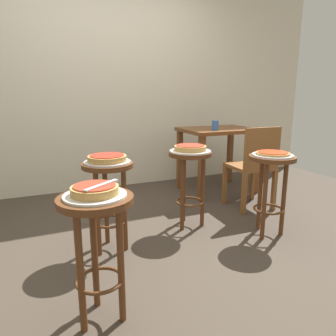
{
  "coord_description": "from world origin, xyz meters",
  "views": [
    {
      "loc": [
        -0.87,
        -2.24,
        1.16
      ],
      "look_at": [
        0.07,
        -0.11,
        0.61
      ],
      "focal_mm": 33.61,
      "sensor_mm": 36.0,
      "label": 1
    }
  ],
  "objects_px": {
    "pizza_leftside": "(107,158)",
    "serving_plate_leftside": "(107,162)",
    "pizza_middle": "(273,153)",
    "pizza_rear": "(190,148)",
    "stool_middle": "(271,177)",
    "cup_near_edge": "(215,125)",
    "stool_rear": "(190,172)",
    "serving_plate_rear": "(190,151)",
    "pizza_server_knife": "(102,185)",
    "wooden_chair": "(254,164)",
    "pizza_foreground": "(95,190)",
    "dining_table": "(218,140)",
    "stool_foreground": "(97,231)",
    "stool_leftside": "(108,187)",
    "serving_plate_middle": "(273,155)",
    "serving_plate_foreground": "(95,195)"
  },
  "relations": [
    {
      "from": "pizza_leftside",
      "to": "serving_plate_rear",
      "type": "bearing_deg",
      "value": 11.57
    },
    {
      "from": "pizza_leftside",
      "to": "serving_plate_leftside",
      "type": "bearing_deg",
      "value": 90.0
    },
    {
      "from": "stool_middle",
      "to": "cup_near_edge",
      "type": "height_order",
      "value": "cup_near_edge"
    },
    {
      "from": "serving_plate_middle",
      "to": "serving_plate_rear",
      "type": "height_order",
      "value": "same"
    },
    {
      "from": "pizza_leftside",
      "to": "pizza_rear",
      "type": "distance_m",
      "value": 0.77
    },
    {
      "from": "pizza_leftside",
      "to": "pizza_server_knife",
      "type": "relative_size",
      "value": 1.26
    },
    {
      "from": "stool_rear",
      "to": "pizza_server_knife",
      "type": "distance_m",
      "value": 1.34
    },
    {
      "from": "serving_plate_leftside",
      "to": "pizza_rear",
      "type": "bearing_deg",
      "value": 11.57
    },
    {
      "from": "stool_leftside",
      "to": "serving_plate_middle",
      "type": "bearing_deg",
      "value": -12.06
    },
    {
      "from": "pizza_rear",
      "to": "cup_near_edge",
      "type": "relative_size",
      "value": 2.54
    },
    {
      "from": "serving_plate_middle",
      "to": "cup_near_edge",
      "type": "relative_size",
      "value": 3.01
    },
    {
      "from": "pizza_foreground",
      "to": "serving_plate_leftside",
      "type": "bearing_deg",
      "value": 72.65
    },
    {
      "from": "pizza_rear",
      "to": "wooden_chair",
      "type": "xyz_separation_m",
      "value": [
        0.8,
        0.13,
        -0.24
      ]
    },
    {
      "from": "stool_middle",
      "to": "stool_rear",
      "type": "relative_size",
      "value": 1.0
    },
    {
      "from": "pizza_middle",
      "to": "wooden_chair",
      "type": "distance_m",
      "value": 0.66
    },
    {
      "from": "stool_foreground",
      "to": "serving_plate_rear",
      "type": "height_order",
      "value": "serving_plate_rear"
    },
    {
      "from": "stool_foreground",
      "to": "serving_plate_leftside",
      "type": "height_order",
      "value": "serving_plate_leftside"
    },
    {
      "from": "stool_rear",
      "to": "stool_middle",
      "type": "bearing_deg",
      "value": -39.32
    },
    {
      "from": "serving_plate_rear",
      "to": "pizza_server_knife",
      "type": "relative_size",
      "value": 1.6
    },
    {
      "from": "stool_leftside",
      "to": "stool_rear",
      "type": "bearing_deg",
      "value": 11.57
    },
    {
      "from": "pizza_leftside",
      "to": "dining_table",
      "type": "distance_m",
      "value": 1.84
    },
    {
      "from": "pizza_foreground",
      "to": "dining_table",
      "type": "bearing_deg",
      "value": 43.78
    },
    {
      "from": "wooden_chair",
      "to": "stool_middle",
      "type": "bearing_deg",
      "value": -116.33
    },
    {
      "from": "pizza_foreground",
      "to": "serving_plate_leftside",
      "type": "relative_size",
      "value": 0.69
    },
    {
      "from": "stool_rear",
      "to": "pizza_rear",
      "type": "height_order",
      "value": "pizza_rear"
    },
    {
      "from": "pizza_foreground",
      "to": "stool_middle",
      "type": "height_order",
      "value": "pizza_foreground"
    },
    {
      "from": "stool_leftside",
      "to": "pizza_leftside",
      "type": "relative_size",
      "value": 2.44
    },
    {
      "from": "pizza_middle",
      "to": "wooden_chair",
      "type": "height_order",
      "value": "wooden_chair"
    },
    {
      "from": "serving_plate_middle",
      "to": "dining_table",
      "type": "distance_m",
      "value": 1.28
    },
    {
      "from": "pizza_rear",
      "to": "dining_table",
      "type": "distance_m",
      "value": 1.15
    },
    {
      "from": "stool_rear",
      "to": "dining_table",
      "type": "bearing_deg",
      "value": 45.62
    },
    {
      "from": "pizza_middle",
      "to": "dining_table",
      "type": "height_order",
      "value": "dining_table"
    },
    {
      "from": "dining_table",
      "to": "cup_near_edge",
      "type": "distance_m",
      "value": 0.29
    },
    {
      "from": "stool_foreground",
      "to": "pizza_server_knife",
      "type": "xyz_separation_m",
      "value": [
        0.03,
        -0.02,
        0.24
      ]
    },
    {
      "from": "pizza_middle",
      "to": "serving_plate_rear",
      "type": "bearing_deg",
      "value": 140.68
    },
    {
      "from": "dining_table",
      "to": "pizza_middle",
      "type": "bearing_deg",
      "value": -102.68
    },
    {
      "from": "stool_rear",
      "to": "pizza_server_knife",
      "type": "xyz_separation_m",
      "value": [
        -0.95,
        -0.91,
        0.24
      ]
    },
    {
      "from": "wooden_chair",
      "to": "serving_plate_leftside",
      "type": "bearing_deg",
      "value": -169.63
    },
    {
      "from": "stool_leftside",
      "to": "wooden_chair",
      "type": "relative_size",
      "value": 0.8
    },
    {
      "from": "pizza_foreground",
      "to": "stool_middle",
      "type": "xyz_separation_m",
      "value": [
        1.5,
        0.47,
        -0.21
      ]
    },
    {
      "from": "serving_plate_rear",
      "to": "stool_middle",
      "type": "bearing_deg",
      "value": -39.32
    },
    {
      "from": "serving_plate_middle",
      "to": "stool_rear",
      "type": "distance_m",
      "value": 0.7
    },
    {
      "from": "stool_rear",
      "to": "pizza_server_knife",
      "type": "bearing_deg",
      "value": -136.28
    },
    {
      "from": "serving_plate_foreground",
      "to": "serving_plate_rear",
      "type": "xyz_separation_m",
      "value": [
        0.98,
        0.89,
        0.0
      ]
    },
    {
      "from": "pizza_foreground",
      "to": "stool_leftside",
      "type": "bearing_deg",
      "value": 72.65
    },
    {
      "from": "pizza_middle",
      "to": "pizza_rear",
      "type": "distance_m",
      "value": 0.67
    },
    {
      "from": "stool_middle",
      "to": "pizza_leftside",
      "type": "height_order",
      "value": "pizza_leftside"
    },
    {
      "from": "pizza_rear",
      "to": "wooden_chair",
      "type": "height_order",
      "value": "wooden_chair"
    },
    {
      "from": "stool_leftside",
      "to": "serving_plate_leftside",
      "type": "bearing_deg",
      "value": -172.87
    },
    {
      "from": "stool_foreground",
      "to": "serving_plate_middle",
      "type": "relative_size",
      "value": 2.08
    }
  ]
}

